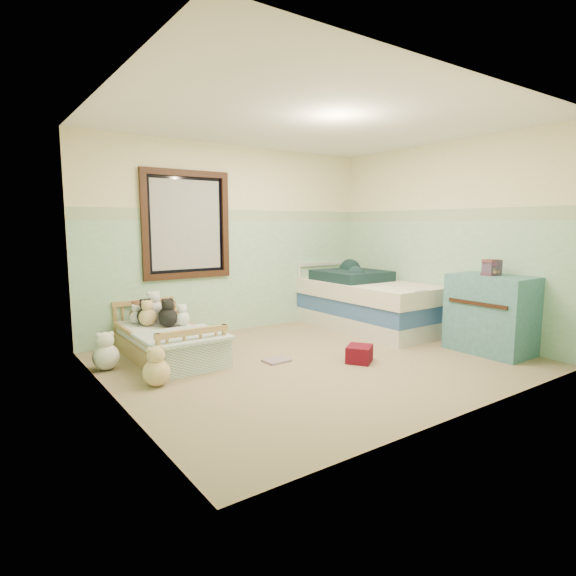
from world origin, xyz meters
TOP-DOWN VIEW (x-y plane):
  - floor at (0.00, 0.00)m, footprint 4.20×3.60m
  - ceiling at (0.00, 0.00)m, footprint 4.20×3.60m
  - wall_back at (0.00, 1.80)m, footprint 4.20×0.04m
  - wall_front at (0.00, -1.80)m, footprint 4.20×0.04m
  - wall_left at (-2.10, 0.00)m, footprint 0.04×3.60m
  - wall_right at (2.10, 0.00)m, footprint 0.04×3.60m
  - wainscot_mint at (0.00, 1.79)m, footprint 4.20×0.01m
  - border_strip at (0.00, 1.79)m, footprint 4.20×0.01m
  - window_frame at (-0.70, 1.76)m, footprint 1.16×0.06m
  - window_blinds at (-0.70, 1.77)m, footprint 0.92×0.01m
  - toddler_bed_frame at (-1.29, 1.05)m, footprint 0.75×1.50m
  - toddler_mattress at (-1.29, 1.05)m, footprint 0.69×1.44m
  - patchwork_quilt at (-1.29, 0.58)m, footprint 0.81×0.75m
  - plush_bed_brown at (-1.44, 1.55)m, footprint 0.18×0.18m
  - plush_bed_white at (-1.24, 1.55)m, footprint 0.24×0.24m
  - plush_bed_tan at (-1.39, 1.33)m, footprint 0.20×0.20m
  - plush_bed_dark at (-1.16, 1.33)m, footprint 0.20×0.20m
  - plush_floor_cream at (-1.95, 0.96)m, footprint 0.26×0.26m
  - plush_floor_tan at (-1.70, 0.19)m, footprint 0.25×0.25m
  - twin_bed_frame at (1.55, 0.78)m, footprint 1.01×2.02m
  - twin_boxspring at (1.55, 0.78)m, footprint 1.01×2.02m
  - twin_mattress at (1.55, 0.78)m, footprint 1.05×2.06m
  - teal_blanket at (1.50, 1.08)m, footprint 0.86×0.91m
  - dresser at (1.81, -0.90)m, footprint 0.55×0.89m
  - book_stack at (1.81, -0.88)m, footprint 0.20×0.16m
  - red_pillow at (0.32, -0.33)m, footprint 0.37×0.36m
  - floor_book at (-0.39, 0.19)m, footprint 0.27×0.21m
  - extra_plush_0 at (-1.07, 1.10)m, footprint 0.17×0.17m
  - extra_plush_1 at (-1.39, 1.39)m, footprint 0.21×0.21m
  - extra_plush_2 at (-1.11, 1.33)m, footprint 0.17×0.17m
  - extra_plush_3 at (-1.22, 1.14)m, footprint 0.21×0.21m
  - extra_plush_4 at (-1.46, 1.52)m, footprint 0.16×0.16m

SIDE VIEW (x-z plane):
  - floor at x=0.00m, z-range -0.02..0.00m
  - floor_book at x=-0.39m, z-range 0.00..0.02m
  - red_pillow at x=0.32m, z-range 0.00..0.18m
  - toddler_bed_frame at x=-1.29m, z-range 0.00..0.19m
  - twin_bed_frame at x=1.55m, z-range 0.00..0.22m
  - plush_floor_tan at x=-1.70m, z-range 0.00..0.25m
  - plush_floor_cream at x=-1.95m, z-range 0.00..0.26m
  - toddler_mattress at x=-1.29m, z-range 0.19..0.31m
  - patchwork_quilt at x=-1.29m, z-range 0.31..0.34m
  - twin_boxspring at x=1.55m, z-range 0.22..0.44m
  - extra_plush_4 at x=-1.46m, z-range 0.31..0.47m
  - extra_plush_0 at x=-1.07m, z-range 0.31..0.48m
  - extra_plush_2 at x=-1.11m, z-range 0.31..0.49m
  - plush_bed_brown at x=-1.44m, z-range 0.31..0.50m
  - plush_bed_dark at x=-1.16m, z-range 0.31..0.51m
  - plush_bed_tan at x=-1.39m, z-range 0.31..0.51m
  - extra_plush_1 at x=-1.39m, z-range 0.31..0.52m
  - extra_plush_3 at x=-1.22m, z-range 0.31..0.53m
  - plush_bed_white at x=-1.24m, z-range 0.31..0.56m
  - dresser at x=1.81m, z-range 0.00..0.89m
  - twin_mattress at x=1.55m, z-range 0.44..0.66m
  - teal_blanket at x=1.50m, z-range 0.66..0.80m
  - wainscot_mint at x=0.00m, z-range 0.00..1.50m
  - book_stack at x=1.81m, z-range 0.89..1.06m
  - wall_back at x=0.00m, z-range 0.00..2.50m
  - wall_front at x=0.00m, z-range 0.00..2.50m
  - wall_left at x=-2.10m, z-range 0.00..2.50m
  - wall_right at x=2.10m, z-range 0.00..2.50m
  - window_blinds at x=-0.70m, z-range 0.89..2.01m
  - window_frame at x=-0.70m, z-range 0.77..2.13m
  - border_strip at x=0.00m, z-range 1.50..1.65m
  - ceiling at x=0.00m, z-range 2.50..2.52m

